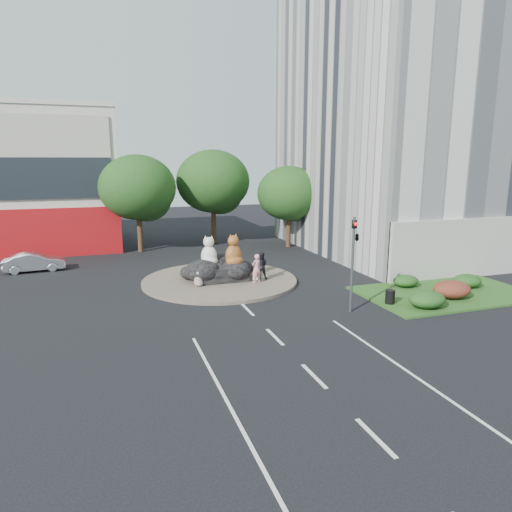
{
  "coord_description": "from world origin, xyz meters",
  "views": [
    {
      "loc": [
        -6.99,
        -17.97,
        7.77
      ],
      "look_at": [
        1.82,
        8.02,
        2.0
      ],
      "focal_mm": 32.0,
      "sensor_mm": 36.0,
      "label": 1
    }
  ],
  "objects_px": {
    "kitten_white": "(255,275)",
    "pedestrian_dark": "(261,266)",
    "pedestrian_pink": "(256,268)",
    "litter_bin": "(390,297)",
    "cat_tabby": "(233,250)",
    "kitten_calico": "(198,278)",
    "cat_white": "(209,251)",
    "parked_car": "(34,262)"
  },
  "relations": [
    {
      "from": "kitten_white",
      "to": "pedestrian_dark",
      "type": "distance_m",
      "value": 0.78
    },
    {
      "from": "kitten_white",
      "to": "pedestrian_dark",
      "type": "xyz_separation_m",
      "value": [
        0.5,
        0.32,
        0.5
      ]
    },
    {
      "from": "pedestrian_pink",
      "to": "litter_bin",
      "type": "distance_m",
      "value": 8.33
    },
    {
      "from": "cat_tabby",
      "to": "pedestrian_pink",
      "type": "bearing_deg",
      "value": -66.6
    },
    {
      "from": "kitten_calico",
      "to": "litter_bin",
      "type": "bearing_deg",
      "value": -30.02
    },
    {
      "from": "cat_tabby",
      "to": "pedestrian_dark",
      "type": "bearing_deg",
      "value": -34.2
    },
    {
      "from": "cat_tabby",
      "to": "pedestrian_pink",
      "type": "xyz_separation_m",
      "value": [
        1.16,
        -1.16,
        -1.04
      ]
    },
    {
      "from": "pedestrian_dark",
      "to": "litter_bin",
      "type": "distance_m",
      "value": 8.57
    },
    {
      "from": "pedestrian_pink",
      "to": "litter_bin",
      "type": "height_order",
      "value": "pedestrian_pink"
    },
    {
      "from": "cat_white",
      "to": "pedestrian_dark",
      "type": "distance_m",
      "value": 3.5
    },
    {
      "from": "pedestrian_dark",
      "to": "parked_car",
      "type": "xyz_separation_m",
      "value": [
        -14.35,
        7.94,
        -0.41
      ]
    },
    {
      "from": "pedestrian_dark",
      "to": "litter_bin",
      "type": "bearing_deg",
      "value": 146.46
    },
    {
      "from": "kitten_white",
      "to": "pedestrian_dark",
      "type": "height_order",
      "value": "pedestrian_dark"
    },
    {
      "from": "kitten_white",
      "to": "pedestrian_dark",
      "type": "bearing_deg",
      "value": -14.01
    },
    {
      "from": "parked_car",
      "to": "litter_bin",
      "type": "xyz_separation_m",
      "value": [
        19.36,
        -14.86,
        -0.17
      ]
    },
    {
      "from": "pedestrian_dark",
      "to": "pedestrian_pink",
      "type": "bearing_deg",
      "value": 73.63
    },
    {
      "from": "pedestrian_pink",
      "to": "cat_tabby",
      "type": "bearing_deg",
      "value": -64.34
    },
    {
      "from": "kitten_white",
      "to": "parked_car",
      "type": "xyz_separation_m",
      "value": [
        -13.85,
        8.25,
        0.09
      ]
    },
    {
      "from": "kitten_calico",
      "to": "parked_car",
      "type": "bearing_deg",
      "value": 146.22
    },
    {
      "from": "pedestrian_pink",
      "to": "parked_car",
      "type": "bearing_deg",
      "value": -51.87
    },
    {
      "from": "kitten_calico",
      "to": "litter_bin",
      "type": "relative_size",
      "value": 1.36
    },
    {
      "from": "pedestrian_pink",
      "to": "kitten_white",
      "type": "bearing_deg",
      "value": -119.62
    },
    {
      "from": "cat_white",
      "to": "litter_bin",
      "type": "distance_m",
      "value": 11.49
    },
    {
      "from": "pedestrian_dark",
      "to": "litter_bin",
      "type": "xyz_separation_m",
      "value": [
        5.01,
        -6.92,
        -0.59
      ]
    },
    {
      "from": "parked_car",
      "to": "cat_white",
      "type": "bearing_deg",
      "value": -126.59
    },
    {
      "from": "kitten_white",
      "to": "pedestrian_pink",
      "type": "bearing_deg",
      "value": -146.53
    },
    {
      "from": "kitten_white",
      "to": "litter_bin",
      "type": "height_order",
      "value": "kitten_white"
    },
    {
      "from": "parked_car",
      "to": "litter_bin",
      "type": "bearing_deg",
      "value": -131.9
    },
    {
      "from": "parked_car",
      "to": "cat_tabby",
      "type": "bearing_deg",
      "value": -125.32
    },
    {
      "from": "litter_bin",
      "to": "cat_white",
      "type": "bearing_deg",
      "value": 136.36
    },
    {
      "from": "cat_white",
      "to": "kitten_calico",
      "type": "distance_m",
      "value": 2.13
    },
    {
      "from": "kitten_white",
      "to": "parked_car",
      "type": "relative_size",
      "value": 0.19
    },
    {
      "from": "pedestrian_dark",
      "to": "cat_white",
      "type": "bearing_deg",
      "value": 4.49
    },
    {
      "from": "pedestrian_dark",
      "to": "parked_car",
      "type": "distance_m",
      "value": 16.4
    },
    {
      "from": "kitten_calico",
      "to": "pedestrian_pink",
      "type": "xyz_separation_m",
      "value": [
        3.63,
        -0.42,
        0.41
      ]
    },
    {
      "from": "parked_car",
      "to": "litter_bin",
      "type": "height_order",
      "value": "parked_car"
    },
    {
      "from": "cat_tabby",
      "to": "pedestrian_dark",
      "type": "xyz_separation_m",
      "value": [
        1.75,
        -0.38,
        -1.07
      ]
    },
    {
      "from": "cat_white",
      "to": "pedestrian_pink",
      "type": "xyz_separation_m",
      "value": [
        2.64,
        -1.7,
        -0.98
      ]
    },
    {
      "from": "cat_tabby",
      "to": "kitten_white",
      "type": "bearing_deg",
      "value": -51.2
    },
    {
      "from": "cat_white",
      "to": "litter_bin",
      "type": "relative_size",
      "value": 2.63
    },
    {
      "from": "kitten_calico",
      "to": "parked_car",
      "type": "relative_size",
      "value": 0.25
    },
    {
      "from": "kitten_white",
      "to": "pedestrian_pink",
      "type": "xyz_separation_m",
      "value": [
        -0.08,
        -0.45,
        0.54
      ]
    }
  ]
}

